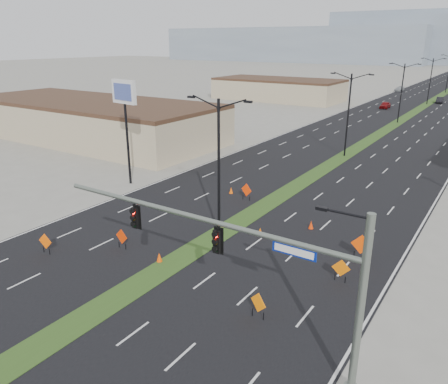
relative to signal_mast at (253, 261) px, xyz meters
The scene contains 26 objects.
ground 10.01m from the signal_mast, 166.85° to the right, with size 600.00×600.00×0.00m, color gray.
road_surface 98.49m from the signal_mast, 94.99° to the left, with size 25.00×400.00×0.02m, color black.
median_strip 98.49m from the signal_mast, 94.99° to the left, with size 2.00×400.00×0.04m, color #2F4D1B.
building_sw_near 51.83m from the signal_mast, 147.26° to the left, with size 40.00×16.00×5.00m, color tan.
building_sw_far 92.41m from the signal_mast, 116.04° to the left, with size 30.00×14.00×4.50m, color tan.
mesa_west 306.35m from the signal_mast, 114.82° to the left, with size 180.00×50.00×22.00m, color gray.
mesa_backdrop 320.53m from the signal_mast, 96.91° to the left, with size 140.00×50.00×32.00m, color gray.
signal_mast is the anchor object (origin of this frame).
streetlight_0 13.18m from the signal_mast, 130.54° to the left, with size 5.15×0.24×10.02m.
streetlight_1 38.96m from the signal_mast, 102.69° to the left, with size 5.15×0.24×10.02m.
streetlight_2 66.56m from the signal_mast, 97.39° to the left, with size 5.15×0.24×10.02m.
streetlight_3 94.39m from the signal_mast, 95.20° to the left, with size 5.15×0.24×10.02m.
car_left 83.77m from the signal_mast, 100.22° to the left, with size 1.64×4.08×1.39m, color maroon.
car_mid 98.45m from the signal_mast, 93.82° to the left, with size 1.39×3.98×1.31m, color black.
car_far 120.42m from the signal_mast, 99.59° to the left, with size 1.78×4.39×1.27m, color #9FA4A8.
construction_sign_0 17.07m from the signal_mast, behind, with size 1.10×0.21×1.47m.
construction_sign_1 14.15m from the signal_mast, 161.19° to the left, with size 1.10×0.09×1.46m.
construction_sign_2 20.79m from the signal_mast, 121.33° to the left, with size 1.18×0.31×1.60m.
construction_sign_3 4.78m from the signal_mast, 112.81° to the left, with size 1.08×0.40×1.50m.
construction_sign_4 9.39m from the signal_mast, 81.54° to the left, with size 1.08×0.26×1.46m.
construction_sign_5 12.47m from the signal_mast, 83.19° to the left, with size 1.35×0.20×1.80m.
cone_0 11.27m from the signal_mast, 155.36° to the left, with size 0.40×0.40×0.66m, color #F54B05.
cone_1 15.77m from the signal_mast, 102.45° to the left, with size 0.39×0.39×0.65m, color #F33605.
cone_2 13.69m from the signal_mast, 117.18° to the left, with size 0.39×0.39×0.65m, color #DC5804.
cone_3 22.74m from the signal_mast, 124.96° to the left, with size 0.37×0.37×0.62m, color #FB5805.
pole_sign_west 27.81m from the signal_mast, 146.35° to the left, with size 3.34×0.85×10.20m.
Camera 1 is at (16.66, -12.55, 13.68)m, focal length 35.00 mm.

